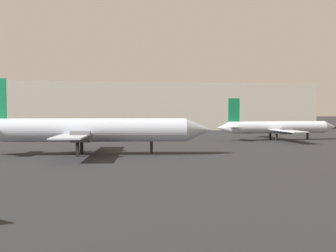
{
  "coord_description": "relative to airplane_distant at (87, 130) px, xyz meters",
  "views": [
    {
      "loc": [
        -1.8,
        -11.88,
        6.78
      ],
      "look_at": [
        5.99,
        42.64,
        4.34
      ],
      "focal_mm": 43.4,
      "sensor_mm": 36.0,
      "label": 1
    }
  ],
  "objects": [
    {
      "name": "airplane_far_right",
      "position": [
        38.21,
        22.09,
        -0.89
      ],
      "size": [
        26.95,
        23.64,
        8.81
      ],
      "rotation": [
        0.0,
        0.0,
        0.04
      ],
      "color": "silver",
      "rests_on": "ground_plane"
    },
    {
      "name": "terminal_building",
      "position": [
        18.49,
        72.19,
        3.73
      ],
      "size": [
        99.4,
        21.81,
        14.67
      ],
      "primitive_type": "cube",
      "color": "beige",
      "rests_on": "ground_plane"
    },
    {
      "name": "airplane_distant",
      "position": [
        0.0,
        0.0,
        0.0
      ],
      "size": [
        35.66,
        21.74,
        11.03
      ],
      "rotation": [
        0.0,
        0.0,
        -0.1
      ],
      "color": "#B2BCCC",
      "rests_on": "ground_plane"
    }
  ]
}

